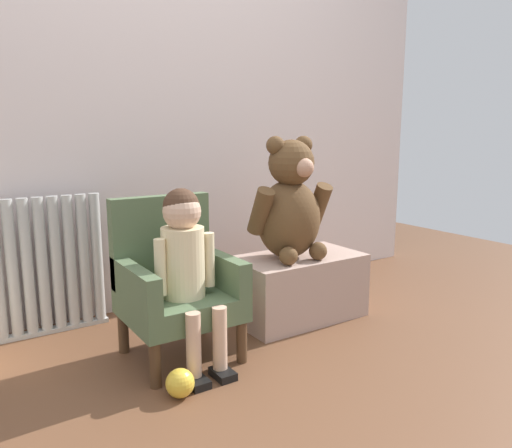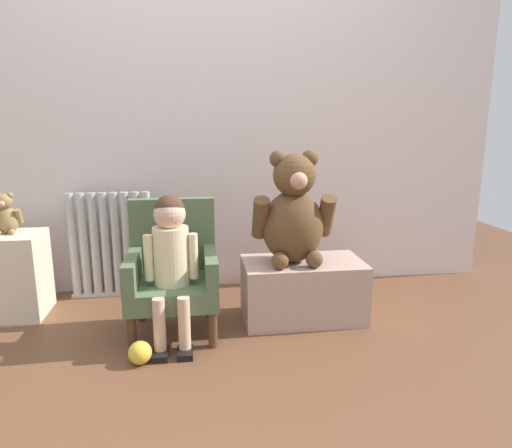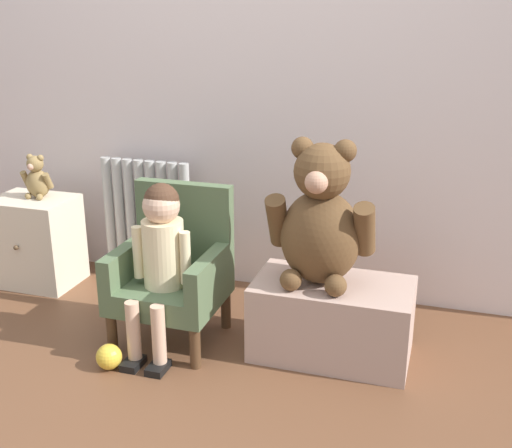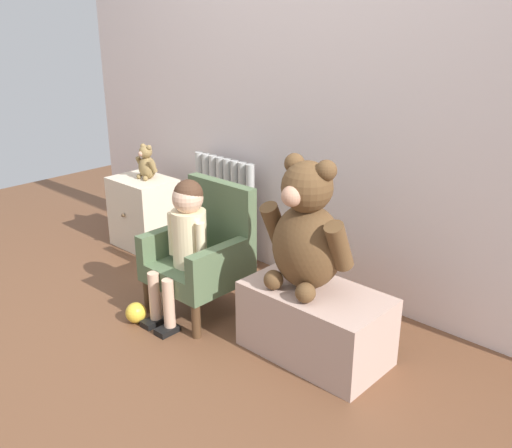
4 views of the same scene
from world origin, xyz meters
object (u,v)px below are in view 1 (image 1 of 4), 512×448
object	(u,v)px
radiator	(50,266)
low_bench	(298,287)
child_armchair	(175,282)
toy_ball	(180,383)
large_teddy_bear	(290,205)
child_figure	(185,253)

from	to	relation	value
radiator	low_bench	bearing A→B (deg)	-24.21
low_bench	radiator	bearing A→B (deg)	155.79
child_armchair	toy_ball	distance (m)	0.45
low_bench	large_teddy_bear	size ratio (longest dim) A/B	1.09
low_bench	toy_ball	bearing A→B (deg)	-155.13
child_figure	large_teddy_bear	xyz separation A→B (m)	(0.62, 0.15, 0.12)
child_figure	toy_ball	bearing A→B (deg)	-121.66
child_armchair	toy_ball	size ratio (longest dim) A/B	6.36
child_armchair	child_figure	bearing A→B (deg)	-90.00
toy_ball	child_armchair	bearing A→B (deg)	67.58
large_teddy_bear	toy_ball	xyz separation A→B (m)	(-0.76, -0.37, -0.52)
child_figure	child_armchair	bearing A→B (deg)	90.00
child_figure	toy_ball	xyz separation A→B (m)	(-0.14, -0.23, -0.41)
low_bench	toy_ball	xyz separation A→B (m)	(-0.82, -0.38, -0.11)
large_teddy_bear	child_figure	bearing A→B (deg)	-166.61
toy_ball	child_figure	bearing A→B (deg)	58.34
radiator	child_armchair	xyz separation A→B (m)	(0.39, -0.52, -0.01)
child_armchair	child_figure	xyz separation A→B (m)	(0.00, -0.11, 0.15)
radiator	child_armchair	world-z (taller)	child_armchair
child_figure	low_bench	bearing A→B (deg)	12.78
large_teddy_bear	low_bench	bearing A→B (deg)	6.24
large_teddy_bear	toy_ball	bearing A→B (deg)	-153.83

